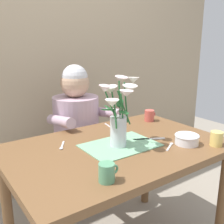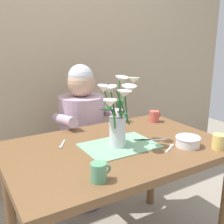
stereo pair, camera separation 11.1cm
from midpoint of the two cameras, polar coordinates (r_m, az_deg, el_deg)
The scene contains 13 objects.
wood_panel_backdrop at distance 2.32m, azimuth -16.23°, elevation 13.20°, with size 4.00×0.10×2.50m, color tan.
dining_table at distance 1.53m, azimuth -0.95°, elevation -10.48°, with size 1.20×0.80×0.74m.
seated_person at distance 2.09m, azimuth -8.95°, elevation -5.89°, with size 0.45×0.47×1.14m.
striped_placemat at distance 1.48m, azimuth -0.41°, elevation -7.14°, with size 0.40×0.28×0.01m, color #7AB289.
flower_vase at distance 1.41m, azimuth -0.76°, elevation 0.30°, with size 0.27×0.25×0.38m.
ceramic_bowl at distance 1.54m, azimuth 13.68°, elevation -5.62°, with size 0.14×0.14×0.06m.
dinner_knife at distance 1.58m, azimuth 5.94°, elevation -5.77°, with size 0.19×0.02×0.01m, color silver.
coffee_cup at distance 1.56m, azimuth 19.53°, elevation -5.39°, with size 0.09×0.07×0.08m.
ceramic_mug at distance 1.12m, azimuth -3.97°, elevation -12.78°, with size 0.09×0.07×0.08m.
tea_cup at distance 1.92m, azimuth 6.36°, elevation -0.77°, with size 0.09×0.07×0.08m.
spoon_0 at distance 1.50m, azimuth 10.27°, elevation -7.03°, with size 0.11×0.07×0.01m.
spoon_1 at distance 1.79m, azimuth -2.21°, elevation -3.13°, with size 0.03×0.12×0.01m.
spoon_2 at distance 1.50m, azimuth -12.73°, elevation -7.22°, with size 0.08×0.11×0.01m.
Camera 1 is at (-0.82, -1.11, 1.30)m, focal length 42.93 mm.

